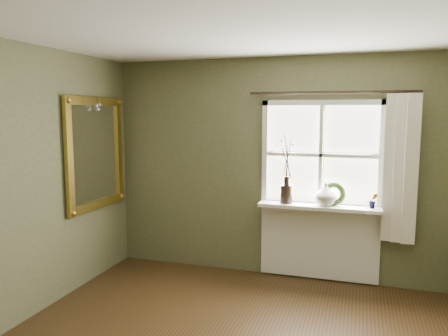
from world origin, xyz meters
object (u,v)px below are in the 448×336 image
dark_jug (286,194)px  gilt_mirror (96,153)px  wreath (334,196)px  cream_vase (326,194)px

dark_jug → gilt_mirror: 2.27m
gilt_mirror → wreath: bearing=13.0°
dark_jug → cream_vase: cream_vase is taller
dark_jug → wreath: wreath is taller
dark_jug → gilt_mirror: bearing=-165.0°
wreath → gilt_mirror: 2.78m
cream_vase → gilt_mirror: gilt_mirror is taller
cream_vase → dark_jug: bearing=180.0°
cream_vase → gilt_mirror: bearing=-167.5°
dark_jug → gilt_mirror: size_ratio=0.16×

